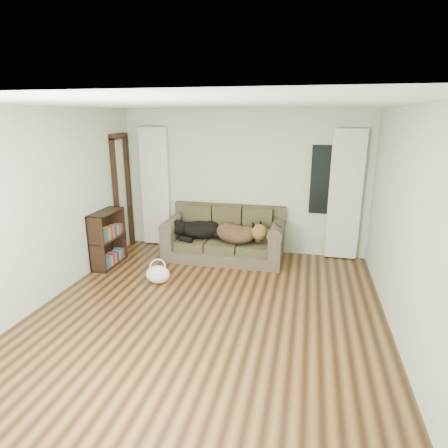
% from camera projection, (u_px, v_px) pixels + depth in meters
% --- Properties ---
extents(floor, '(5.00, 5.00, 0.00)m').
position_uv_depth(floor, '(208.00, 313.00, 4.88)').
color(floor, black).
rests_on(floor, ground).
extents(ceiling, '(5.00, 5.00, 0.00)m').
position_uv_depth(ceiling, '(205.00, 104.00, 4.16)').
color(ceiling, white).
rests_on(ceiling, ground).
extents(wall_back, '(4.50, 0.04, 2.60)m').
position_uv_depth(wall_back, '(243.00, 182.00, 6.86)').
color(wall_back, '#B7C3B3').
rests_on(wall_back, ground).
extents(wall_left, '(0.04, 5.00, 2.60)m').
position_uv_depth(wall_left, '(45.00, 207.00, 5.00)').
color(wall_left, '#B7C3B3').
rests_on(wall_left, ground).
extents(wall_right, '(0.04, 5.00, 2.60)m').
position_uv_depth(wall_right, '(408.00, 229.00, 4.04)').
color(wall_right, '#B7C3B3').
rests_on(wall_right, ground).
extents(curtain_left, '(0.55, 0.08, 2.25)m').
position_uv_depth(curtain_left, '(155.00, 187.00, 7.19)').
color(curtain_left, silver).
rests_on(curtain_left, ground).
extents(curtain_right, '(0.55, 0.08, 2.25)m').
position_uv_depth(curtain_right, '(345.00, 196.00, 6.44)').
color(curtain_right, silver).
rests_on(curtain_right, ground).
extents(window_pane, '(0.50, 0.03, 1.20)m').
position_uv_depth(window_pane, '(325.00, 180.00, 6.49)').
color(window_pane, black).
rests_on(window_pane, wall_back).
extents(door_casing, '(0.07, 0.60, 2.10)m').
position_uv_depth(door_casing, '(123.00, 195.00, 6.98)').
color(door_casing, black).
rests_on(door_casing, ground).
extents(sofa, '(2.08, 0.90, 0.85)m').
position_uv_depth(sofa, '(224.00, 234.00, 6.66)').
color(sofa, '#363123').
rests_on(sofa, floor).
extents(dog_black_lab, '(0.78, 0.57, 0.31)m').
position_uv_depth(dog_black_lab, '(197.00, 231.00, 6.74)').
color(dog_black_lab, black).
rests_on(dog_black_lab, sofa).
extents(dog_shepherd, '(0.94, 0.85, 0.34)m').
position_uv_depth(dog_shepherd, '(238.00, 234.00, 6.50)').
color(dog_shepherd, black).
rests_on(dog_shepherd, sofa).
extents(tv_remote, '(0.11, 0.17, 0.02)m').
position_uv_depth(tv_remote, '(278.00, 225.00, 6.23)').
color(tv_remote, black).
rests_on(tv_remote, sofa).
extents(tote_bag, '(0.46, 0.41, 0.27)m').
position_uv_depth(tote_bag, '(158.00, 273.00, 5.72)').
color(tote_bag, silver).
rests_on(tote_bag, floor).
extents(bookshelf, '(0.32, 0.77, 0.95)m').
position_uv_depth(bookshelf, '(108.00, 237.00, 6.33)').
color(bookshelf, black).
rests_on(bookshelf, floor).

